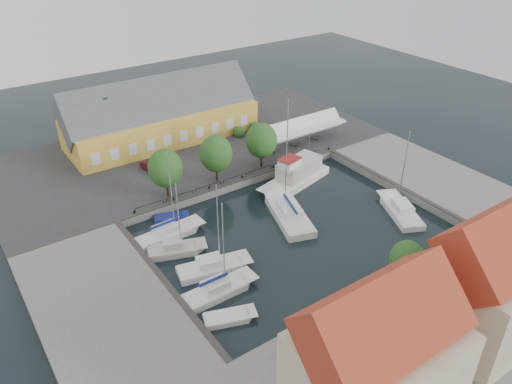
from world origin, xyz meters
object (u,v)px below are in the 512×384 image
car_silver (245,105)px  car_red (152,167)px  west_boat_d (218,291)px  launch_nw (171,219)px  east_boat_c (400,212)px  trawler (296,176)px  west_boat_c (213,268)px  west_boat_a (169,235)px  tent_canopy (302,128)px  warehouse (157,118)px  center_sailboat (288,214)px  west_boat_b (176,251)px  launch_sw (229,319)px

car_silver → car_red: bearing=114.3°
west_boat_d → launch_nw: west_boat_d is taller
west_boat_d → east_boat_c: bearing=-0.5°
trawler → west_boat_c: 20.54m
west_boat_d → launch_nw: bearing=82.1°
west_boat_a → launch_nw: size_ratio=2.46×
tent_canopy → trawler: trawler is taller
east_boat_c → warehouse: bearing=114.2°
trawler → center_sailboat: bearing=-135.1°
tent_canopy → car_silver: bearing=85.6°
west_boat_b → west_boat_a: bearing=77.4°
tent_canopy → center_sailboat: 18.64m
car_silver → east_boat_c: 37.48m
trawler → east_boat_c: bearing=-66.3°
car_red → west_boat_b: west_boat_b is taller
tent_canopy → car_red: bearing=167.7°
tent_canopy → west_boat_a: bearing=-161.0°
car_silver → west_boat_a: size_ratio=0.39×
car_silver → east_boat_c: east_boat_c is taller
trawler → west_boat_b: west_boat_b is taller
car_silver → launch_nw: car_silver is taller
warehouse → tent_canopy: (16.60, -13.86, -0.74)m
tent_canopy → launch_nw: tent_canopy is taller
tent_canopy → car_red: size_ratio=3.80×
warehouse → west_boat_c: (-8.50, -30.74, -4.17)m
car_red → west_boat_b: 17.62m
warehouse → launch_sw: (-10.76, -37.51, -4.34)m
west_boat_d → launch_sw: 3.62m
east_boat_c → west_boat_a: bearing=155.5°
east_boat_c → west_boat_d: size_ratio=1.04×
warehouse → east_boat_c: (15.41, -34.23, -4.17)m
warehouse → west_boat_c: bearing=-105.5°
west_boat_c → trawler: bearing=27.3°
car_silver → east_boat_c: size_ratio=0.38×
west_boat_c → launch_sw: size_ratio=2.06×
west_boat_a → warehouse: bearing=67.3°
east_boat_c → west_boat_b: size_ratio=1.22×
warehouse → trawler: 23.68m
car_red → trawler: bearing=-52.6°
tent_canopy → west_boat_c: 30.44m
trawler → west_boat_c: (-18.24, -9.42, -0.76)m
trawler → launch_sw: (-20.50, -16.19, -0.93)m
center_sailboat → launch_nw: center_sailboat is taller
east_boat_c → west_boat_a: (-24.99, 11.37, 0.01)m
east_boat_c → west_boat_a: size_ratio=1.01×
warehouse → tent_canopy: warehouse is taller
east_boat_c → west_boat_d: bearing=179.5°
west_boat_c → car_red: bearing=81.5°
car_silver → trawler: size_ratio=0.35×
center_sailboat → west_boat_d: center_sailboat is taller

